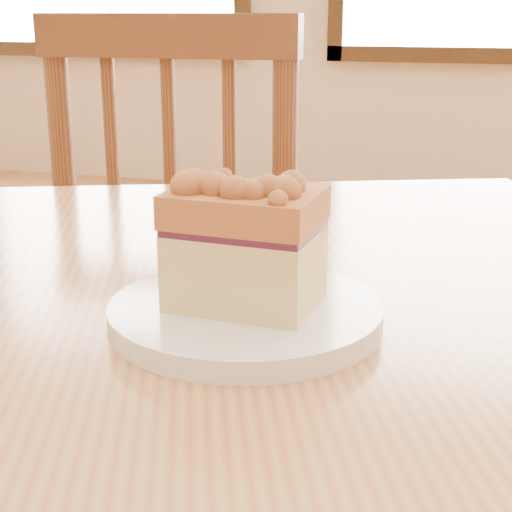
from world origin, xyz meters
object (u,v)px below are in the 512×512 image
(cafe_table_main, at_px, (56,375))
(plate, at_px, (246,314))
(cafe_chair_main, at_px, (204,286))
(cake_slice, at_px, (245,238))

(cafe_table_main, bearing_deg, plate, -35.62)
(cafe_chair_main, distance_m, cake_slice, 0.85)
(cafe_table_main, relative_size, cafe_chair_main, 1.41)
(cafe_chair_main, bearing_deg, cafe_table_main, 95.22)
(cafe_table_main, distance_m, plate, 0.24)
(cake_slice, bearing_deg, plate, -25.01)
(cafe_chair_main, height_order, cake_slice, cafe_chair_main)
(plate, distance_m, cake_slice, 0.06)
(cafe_chair_main, distance_m, plate, 0.83)
(cafe_table_main, xyz_separation_m, cake_slice, (0.21, -0.06, 0.17))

